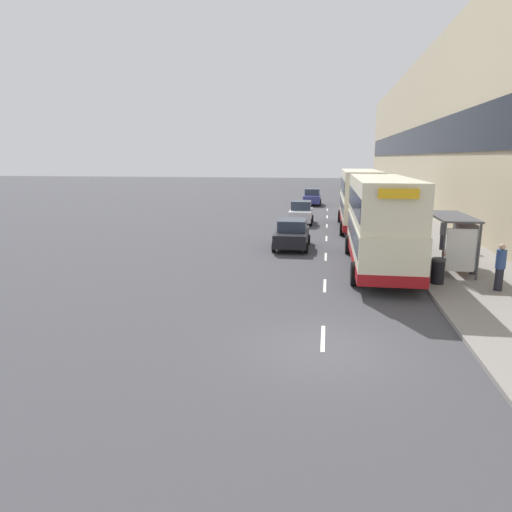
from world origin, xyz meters
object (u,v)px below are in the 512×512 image
(double_decker_bus_ahead, at_px, (359,198))
(litter_bin, at_px, (438,271))
(pedestrian_2, at_px, (475,255))
(car_2, at_px, (312,197))
(pedestrian_3, at_px, (443,234))
(double_decker_bus_near, at_px, (380,221))
(car_0, at_px, (292,234))
(pedestrian_1, at_px, (461,234))
(pedestrian_4, at_px, (500,267))
(car_1, at_px, (301,213))
(bus_shelter, at_px, (456,233))

(double_decker_bus_ahead, distance_m, litter_bin, 15.64)
(double_decker_bus_ahead, distance_m, pedestrian_2, 14.23)
(car_2, height_order, litter_bin, car_2)
(pedestrian_3, bearing_deg, double_decker_bus_near, -130.40)
(car_2, xyz_separation_m, pedestrian_2, (8.21, -30.75, 0.11))
(car_0, height_order, pedestrian_3, pedestrian_3)
(pedestrian_1, xyz_separation_m, pedestrian_2, (-0.86, -5.48, -0.04))
(double_decker_bus_near, height_order, pedestrian_3, double_decker_bus_near)
(litter_bin, bearing_deg, pedestrian_4, -18.45)
(double_decker_bus_near, xyz_separation_m, car_1, (-4.55, 14.63, -1.39))
(car_2, bearing_deg, litter_bin, 100.92)
(bus_shelter, bearing_deg, litter_bin, -116.31)
(pedestrian_3, bearing_deg, pedestrian_4, -88.47)
(double_decker_bus_near, bearing_deg, pedestrian_1, 42.97)
(pedestrian_2, relative_size, litter_bin, 1.60)
(litter_bin, bearing_deg, pedestrian_3, 75.79)
(double_decker_bus_ahead, height_order, car_0, double_decker_bus_ahead)
(bus_shelter, height_order, litter_bin, bus_shelter)
(car_2, bearing_deg, double_decker_bus_ahead, 103.23)
(pedestrian_2, bearing_deg, car_2, 104.95)
(car_1, xyz_separation_m, pedestrian_2, (8.55, -15.58, 0.11))
(bus_shelter, height_order, pedestrian_4, bus_shelter)
(car_1, relative_size, pedestrian_3, 2.18)
(car_2, bearing_deg, car_1, 88.72)
(double_decker_bus_near, relative_size, pedestrian_2, 6.02)
(car_2, height_order, pedestrian_4, pedestrian_4)
(pedestrian_3, xyz_separation_m, litter_bin, (-1.89, -7.44, -0.36))
(double_decker_bus_ahead, height_order, pedestrian_4, double_decker_bus_ahead)
(double_decker_bus_ahead, bearing_deg, car_0, -118.04)
(car_1, relative_size, pedestrian_2, 2.27)
(car_1, height_order, litter_bin, car_1)
(bus_shelter, relative_size, double_decker_bus_near, 0.42)
(bus_shelter, bearing_deg, pedestrian_2, -41.85)
(pedestrian_1, bearing_deg, car_1, 132.99)
(car_0, relative_size, car_2, 0.97)
(double_decker_bus_ahead, relative_size, pedestrian_3, 5.85)
(pedestrian_2, bearing_deg, pedestrian_4, -85.96)
(bus_shelter, relative_size, pedestrian_1, 2.38)
(pedestrian_3, height_order, pedestrian_4, pedestrian_4)
(car_0, height_order, car_2, car_2)
(double_decker_bus_near, relative_size, pedestrian_3, 5.78)
(double_decker_bus_ahead, xyz_separation_m, pedestrian_1, (5.03, -8.07, -1.24))
(double_decker_bus_near, distance_m, double_decker_bus_ahead, 12.60)
(litter_bin, bearing_deg, car_2, 100.92)
(car_2, xyz_separation_m, pedestrian_3, (8.17, -25.15, 0.15))
(pedestrian_4, height_order, litter_bin, pedestrian_4)
(bus_shelter, relative_size, litter_bin, 4.00)
(car_2, bearing_deg, pedestrian_3, 108.01)
(double_decker_bus_ahead, height_order, pedestrian_2, double_decker_bus_ahead)
(pedestrian_1, bearing_deg, litter_bin, -110.84)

